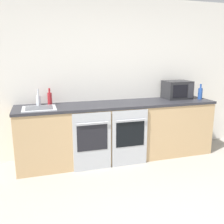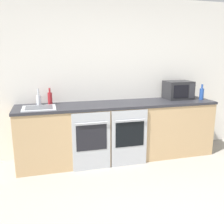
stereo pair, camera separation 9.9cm
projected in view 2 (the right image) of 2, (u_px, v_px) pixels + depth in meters
The scene contains 9 objects.
wall_back at pixel (113, 78), 4.24m from camera, with size 10.00×0.06×2.60m.
counter_back at pixel (118, 131), 4.10m from camera, with size 3.21×0.67×0.93m.
oven_left at pixel (92, 141), 3.65m from camera, with size 0.56×0.06×0.88m.
oven_right at pixel (129, 138), 3.80m from camera, with size 0.56×0.06×0.88m.
microwave at pixel (178, 90), 4.35m from camera, with size 0.45×0.35×0.31m.
bottle_red at pixel (50, 98), 3.88m from camera, with size 0.07×0.07×0.26m.
bottle_clear at pixel (39, 100), 3.85m from camera, with size 0.07×0.07×0.20m.
bottle_blue at pixel (202, 94), 4.30m from camera, with size 0.07×0.07×0.26m.
sink at pixel (39, 107), 3.60m from camera, with size 0.47×0.41×0.27m.
Camera 2 is at (-1.14, -1.66, 1.69)m, focal length 40.00 mm.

